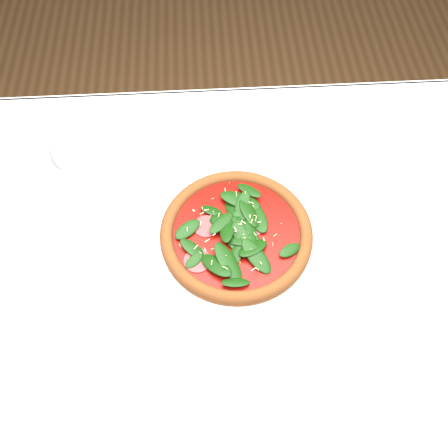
{
  "coord_description": "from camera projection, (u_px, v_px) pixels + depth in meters",
  "views": [
    {
      "loc": [
        -0.08,
        -0.44,
        1.55
      ],
      "look_at": [
        -0.06,
        0.03,
        0.77
      ],
      "focal_mm": 40.0,
      "sensor_mm": 36.0,
      "label": 1
    }
  ],
  "objects": [
    {
      "name": "saucer_far",
      "position": [
        407.0,
        172.0,
        0.99
      ],
      "size": [
        0.14,
        0.14,
        0.01
      ],
      "color": "silver",
      "rests_on": "dining_table"
    },
    {
      "name": "wine_glass",
      "position": [
        80.0,
        160.0,
        0.81
      ],
      "size": [
        0.09,
        0.09,
        0.23
      ],
      "color": "white",
      "rests_on": "dining_table"
    },
    {
      "name": "pizza",
      "position": [
        236.0,
        232.0,
        0.9
      ],
      "size": [
        0.35,
        0.35,
        0.04
      ],
      "rotation": [
        0.0,
        0.0,
        -0.33
      ],
      "color": "#985324",
      "rests_on": "plate"
    },
    {
      "name": "ground",
      "position": [
        242.0,
        362.0,
        1.55
      ],
      "size": [
        6.0,
        6.0,
        0.0
      ],
      "primitive_type": "plane",
      "color": "brown",
      "rests_on": "ground"
    },
    {
      "name": "dining_table",
      "position": [
        253.0,
        268.0,
        1.0
      ],
      "size": [
        1.21,
        0.81,
        0.75
      ],
      "color": "silver",
      "rests_on": "ground"
    },
    {
      "name": "plate",
      "position": [
        236.0,
        237.0,
        0.91
      ],
      "size": [
        0.32,
        0.32,
        0.01
      ],
      "color": "silver",
      "rests_on": "dining_table"
    }
  ]
}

